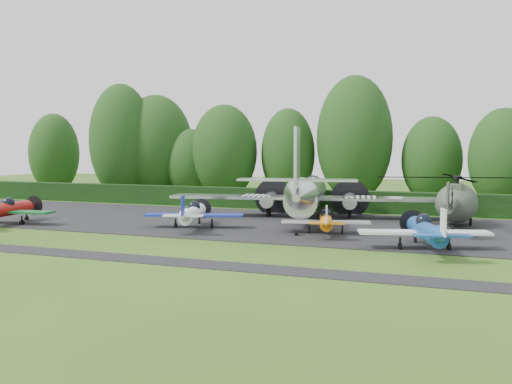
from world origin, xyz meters
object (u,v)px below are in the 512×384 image
at_px(light_plane_red, 3,210).
at_px(transport_plane, 306,194).
at_px(light_plane_white, 193,213).
at_px(helicopter, 457,200).
at_px(light_plane_orange, 326,221).
at_px(light_plane_blue, 426,230).

bearing_deg(light_plane_red, transport_plane, 34.72).
bearing_deg(light_plane_white, light_plane_red, -150.89).
xyz_separation_m(light_plane_white, helicopter, (18.20, 8.30, 0.90)).
xyz_separation_m(light_plane_orange, helicopter, (8.34, 7.47, 1.09)).
bearing_deg(light_plane_orange, transport_plane, 130.01).
xyz_separation_m(light_plane_red, light_plane_orange, (24.62, 4.15, -0.23)).
height_order(transport_plane, light_plane_blue, transport_plane).
xyz_separation_m(light_plane_red, light_plane_blue, (31.59, 0.00, 0.00)).
bearing_deg(light_plane_blue, light_plane_white, -174.02).
height_order(transport_plane, light_plane_white, transport_plane).
bearing_deg(helicopter, light_plane_white, -158.23).
distance_m(light_plane_red, light_plane_orange, 24.97).
relative_size(light_plane_red, helicopter, 0.57).
relative_size(transport_plane, light_plane_white, 3.10).
xyz_separation_m(light_plane_red, light_plane_white, (14.76, 3.32, -0.03)).
distance_m(light_plane_red, helicopter, 34.96).
bearing_deg(light_plane_white, light_plane_orange, 21.21).
xyz_separation_m(light_plane_blue, helicopter, (1.36, 11.62, 0.86)).
height_order(light_plane_red, light_plane_white, light_plane_red).
bearing_deg(helicopter, light_plane_orange, -140.87).
bearing_deg(light_plane_red, light_plane_orange, 15.91).
relative_size(transport_plane, light_plane_orange, 3.70).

